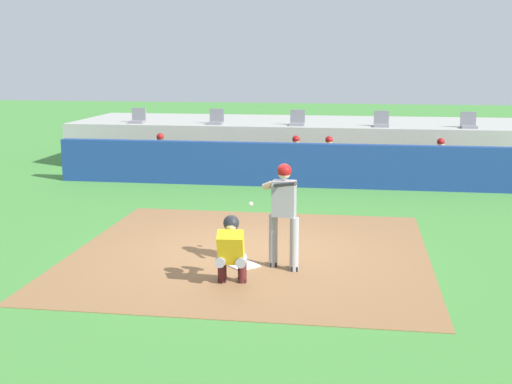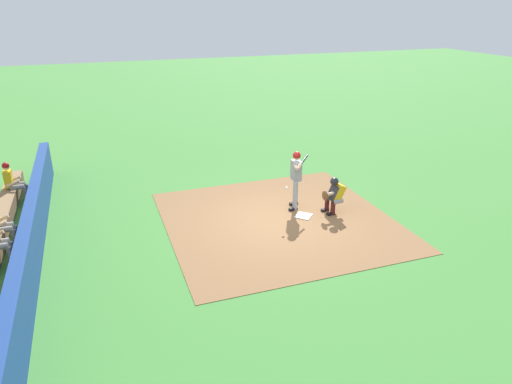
{
  "view_description": "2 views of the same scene",
  "coord_description": "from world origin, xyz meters",
  "px_view_note": "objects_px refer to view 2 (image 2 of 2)",
  "views": [
    {
      "loc": [
        1.86,
        -11.61,
        3.52
      ],
      "look_at": [
        0.0,
        0.7,
        1.0
      ],
      "focal_mm": 47.0,
      "sensor_mm": 36.0,
      "label": 1
    },
    {
      "loc": [
        -11.29,
        4.73,
        5.98
      ],
      "look_at": [
        0.0,
        0.7,
        1.0
      ],
      "focal_mm": 32.7,
      "sensor_mm": 36.0,
      "label": 2
    }
  ],
  "objects_px": {
    "batter_at_plate": "(296,176)",
    "catcher_crouched": "(333,194)",
    "dugout_player_3": "(13,181)",
    "home_plate": "(304,216)"
  },
  "relations": [
    {
      "from": "dugout_player_3",
      "to": "batter_at_plate",
      "type": "bearing_deg",
      "value": -113.14
    },
    {
      "from": "catcher_crouched",
      "to": "dugout_player_3",
      "type": "relative_size",
      "value": 1.44
    },
    {
      "from": "home_plate",
      "to": "batter_at_plate",
      "type": "distance_m",
      "value": 1.23
    },
    {
      "from": "batter_at_plate",
      "to": "dugout_player_3",
      "type": "distance_m",
      "value": 8.9
    },
    {
      "from": "batter_at_plate",
      "to": "catcher_crouched",
      "type": "distance_m",
      "value": 1.23
    },
    {
      "from": "home_plate",
      "to": "catcher_crouched",
      "type": "xyz_separation_m",
      "value": [
        -0.03,
        -0.94,
        0.59
      ]
    },
    {
      "from": "dugout_player_3",
      "to": "home_plate",
      "type": "bearing_deg",
      "value": -117.19
    },
    {
      "from": "batter_at_plate",
      "to": "dugout_player_3",
      "type": "height_order",
      "value": "batter_at_plate"
    },
    {
      "from": "batter_at_plate",
      "to": "catcher_crouched",
      "type": "height_order",
      "value": "batter_at_plate"
    },
    {
      "from": "catcher_crouched",
      "to": "dugout_player_3",
      "type": "bearing_deg",
      "value": 65.14
    }
  ]
}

